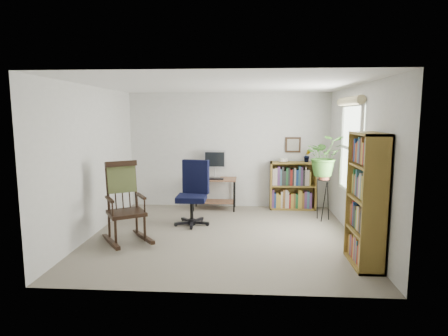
# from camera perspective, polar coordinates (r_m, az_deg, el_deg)

# --- Properties ---
(floor) EXTENTS (4.20, 4.00, 0.00)m
(floor) POSITION_cam_1_polar(r_m,az_deg,el_deg) (6.18, -0.24, -10.22)
(floor) COLOR gray
(floor) RESTS_ON ground
(ceiling) EXTENTS (4.20, 4.00, 0.00)m
(ceiling) POSITION_cam_1_polar(r_m,az_deg,el_deg) (5.88, -0.25, 12.57)
(ceiling) COLOR white
(ceiling) RESTS_ON ground
(wall_back) EXTENTS (4.20, 0.00, 2.40)m
(wall_back) POSITION_cam_1_polar(r_m,az_deg,el_deg) (7.90, 0.74, 2.70)
(wall_back) COLOR silver
(wall_back) RESTS_ON ground
(wall_front) EXTENTS (4.20, 0.00, 2.40)m
(wall_front) POSITION_cam_1_polar(r_m,az_deg,el_deg) (3.94, -2.23, -2.73)
(wall_front) COLOR silver
(wall_front) RESTS_ON ground
(wall_left) EXTENTS (0.00, 4.00, 2.40)m
(wall_left) POSITION_cam_1_polar(r_m,az_deg,el_deg) (6.41, -19.34, 1.00)
(wall_left) COLOR silver
(wall_left) RESTS_ON ground
(wall_right) EXTENTS (0.00, 4.00, 2.40)m
(wall_right) POSITION_cam_1_polar(r_m,az_deg,el_deg) (6.14, 19.71, 0.69)
(wall_right) COLOR silver
(wall_right) RESTS_ON ground
(window) EXTENTS (0.12, 1.20, 1.50)m
(window) POSITION_cam_1_polar(r_m,az_deg,el_deg) (6.39, 18.72, 2.82)
(window) COLOR silver
(window) RESTS_ON wall_right
(desk) EXTENTS (0.90, 0.49, 0.65)m
(desk) POSITION_cam_1_polar(r_m,az_deg,el_deg) (7.75, -1.48, -3.95)
(desk) COLOR brown
(desk) RESTS_ON floor
(monitor) EXTENTS (0.46, 0.16, 0.56)m
(monitor) POSITION_cam_1_polar(r_m,az_deg,el_deg) (7.79, -1.40, 0.61)
(monitor) COLOR silver
(monitor) RESTS_ON desk
(keyboard) EXTENTS (0.40, 0.15, 0.02)m
(keyboard) POSITION_cam_1_polar(r_m,az_deg,el_deg) (7.57, -1.57, -1.65)
(keyboard) COLOR black
(keyboard) RESTS_ON desk
(office_chair) EXTENTS (0.75, 0.75, 1.16)m
(office_chair) POSITION_cam_1_polar(r_m,az_deg,el_deg) (6.63, -4.98, -3.79)
(office_chair) COLOR black
(office_chair) RESTS_ON floor
(rocking_chair) EXTENTS (1.12, 1.26, 1.26)m
(rocking_chair) POSITION_cam_1_polar(r_m,az_deg,el_deg) (5.90, -14.72, -5.04)
(rocking_chair) COLOR black
(rocking_chair) RESTS_ON floor
(low_bookshelf) EXTENTS (0.94, 0.31, 0.99)m
(low_bookshelf) POSITION_cam_1_polar(r_m,az_deg,el_deg) (7.86, 10.44, -2.65)
(low_bookshelf) COLOR olive
(low_bookshelf) RESTS_ON floor
(tall_bookshelf) EXTENTS (0.32, 0.75, 1.72)m
(tall_bookshelf) POSITION_cam_1_polar(r_m,az_deg,el_deg) (5.13, 20.87, -4.58)
(tall_bookshelf) COLOR olive
(tall_bookshelf) RESTS_ON floor
(plant_stand) EXTENTS (0.26, 0.26, 0.89)m
(plant_stand) POSITION_cam_1_polar(r_m,az_deg,el_deg) (7.17, 14.88, -4.21)
(plant_stand) COLOR black
(plant_stand) RESTS_ON floor
(spider_plant) EXTENTS (1.69, 1.88, 1.46)m
(spider_plant) POSITION_cam_1_polar(r_m,az_deg,el_deg) (7.02, 15.20, 4.71)
(spider_plant) COLOR #346523
(spider_plant) RESTS_ON plant_stand
(potted_plant_small) EXTENTS (0.13, 0.24, 0.11)m
(potted_plant_small) POSITION_cam_1_polar(r_m,az_deg,el_deg) (7.83, 12.57, 1.30)
(potted_plant_small) COLOR #346523
(potted_plant_small) RESTS_ON low_bookshelf
(framed_picture) EXTENTS (0.32, 0.04, 0.32)m
(framed_picture) POSITION_cam_1_polar(r_m,az_deg,el_deg) (7.90, 10.47, 3.49)
(framed_picture) COLOR black
(framed_picture) RESTS_ON wall_back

